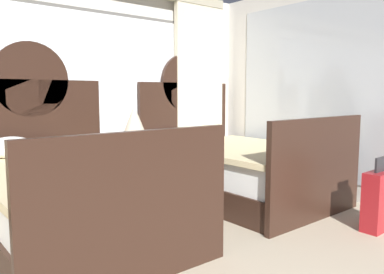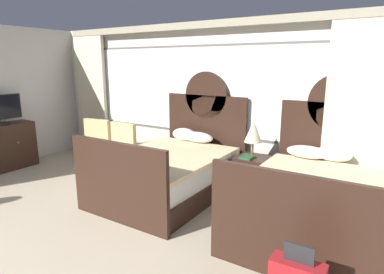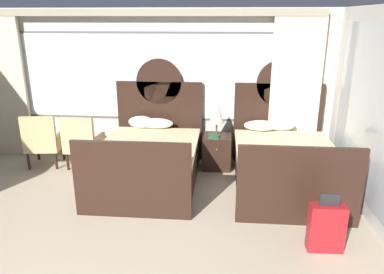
% 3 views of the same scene
% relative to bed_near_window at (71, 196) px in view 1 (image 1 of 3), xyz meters
% --- Properties ---
extents(wall_back_window, '(6.68, 0.22, 2.70)m').
position_rel_bed_near_window_xyz_m(wall_back_window, '(-0.26, 1.13, 1.03)').
color(wall_back_window, beige).
rests_on(wall_back_window, ground_plane).
extents(wall_right_mirror, '(0.08, 4.69, 2.70)m').
position_rel_bed_near_window_xyz_m(wall_right_mirror, '(3.11, -1.19, 0.96)').
color(wall_right_mirror, beige).
rests_on(wall_right_mirror, ground_plane).
extents(bed_near_window, '(1.55, 2.24, 1.86)m').
position_rel_bed_near_window_xyz_m(bed_near_window, '(0.00, 0.00, 0.00)').
color(bed_near_window, black).
rests_on(bed_near_window, ground_plane).
extents(bed_near_mirror, '(1.55, 2.24, 1.86)m').
position_rel_bed_near_window_xyz_m(bed_near_mirror, '(2.12, 0.00, -0.00)').
color(bed_near_mirror, black).
rests_on(bed_near_mirror, ground_plane).
extents(nightstand_between_beds, '(0.49, 0.51, 0.59)m').
position_rel_bed_near_window_xyz_m(nightstand_between_beds, '(1.07, 0.67, -0.09)').
color(nightstand_between_beds, black).
rests_on(nightstand_between_beds, ground_plane).
extents(table_lamp_on_nightstand, '(0.27, 0.27, 0.57)m').
position_rel_bed_near_window_xyz_m(table_lamp_on_nightstand, '(1.05, 0.65, 0.60)').
color(table_lamp_on_nightstand, brown).
rests_on(table_lamp_on_nightstand, nightstand_between_beds).
extents(book_on_nightstand, '(0.18, 0.26, 0.03)m').
position_rel_bed_near_window_xyz_m(book_on_nightstand, '(1.01, 0.57, 0.22)').
color(book_on_nightstand, '#285133').
rests_on(book_on_nightstand, nightstand_between_beds).
extents(suitcase_on_floor, '(0.40, 0.18, 0.71)m').
position_rel_bed_near_window_xyz_m(suitcase_on_floor, '(2.35, -1.67, -0.10)').
color(suitcase_on_floor, maroon).
rests_on(suitcase_on_floor, ground_plane).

